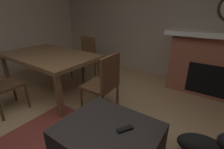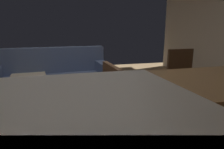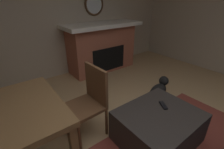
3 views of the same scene
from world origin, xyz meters
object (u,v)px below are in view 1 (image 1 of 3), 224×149
dining_chair_west (104,81)px  dining_chair_south (85,55)px  tv_remote (125,129)px  dining_table (50,58)px  small_dog (205,145)px  ottoman_coffee_table (108,145)px  fireplace (219,64)px

dining_chair_west → dining_chair_south: same height
dining_chair_south → tv_remote: bearing=142.5°
dining_chair_south → dining_chair_west: bearing=144.2°
tv_remote → dining_table: (1.99, -0.60, 0.22)m
dining_chair_south → small_dog: (-2.64, 0.99, -0.34)m
ottoman_coffee_table → dining_chair_south: (1.84, -1.59, 0.31)m
tv_remote → dining_chair_west: (0.71, -0.61, 0.08)m
dining_table → small_dog: 2.69m
ottoman_coffee_table → dining_chair_south: size_ratio=1.01×
ottoman_coffee_table → tv_remote: bearing=-157.3°
dining_table → ottoman_coffee_table: bearing=160.1°
ottoman_coffee_table → dining_table: dining_table is taller
tv_remote → dining_chair_south: bearing=-6.9°
dining_chair_south → fireplace: bearing=-163.9°
fireplace → dining_table: size_ratio=1.05×
dining_table → small_dog: (-2.65, 0.07, -0.48)m
dining_table → dining_chair_south: 0.93m
dining_table → dining_chair_south: dining_chair_south is taller
ottoman_coffee_table → dining_table: 2.01m
fireplace → small_dog: (-0.04, 1.74, -0.40)m
dining_chair_west → small_dog: 1.41m
tv_remote → fireplace: bearing=-74.5°
fireplace → dining_chair_west: bearing=51.5°
ottoman_coffee_table → dining_chair_south: dining_chair_south is taller
fireplace → tv_remote: size_ratio=11.64×
fireplace → dining_chair_south: 2.71m
dining_chair_west → tv_remote: bearing=139.6°
dining_table → small_dog: bearing=178.5°
ottoman_coffee_table → dining_chair_west: bearing=-50.0°
tv_remote → dining_chair_west: bearing=-9.8°
dining_chair_south → small_dog: size_ratio=1.71×
tv_remote → dining_table: bearing=13.7°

